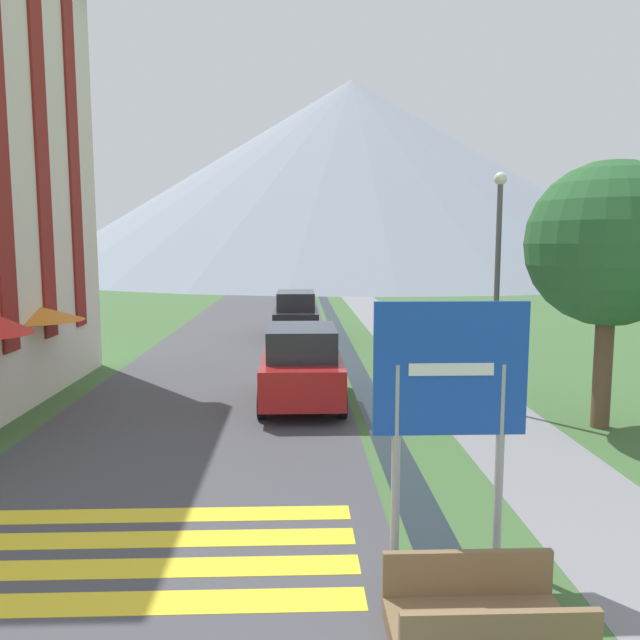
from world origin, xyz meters
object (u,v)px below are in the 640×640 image
(road_sign, at_px, (450,394))
(parked_car_far, at_px, (296,314))
(parked_car_near, at_px, (302,365))
(footbridge, at_px, (482,622))
(streetlamp, at_px, (497,271))
(tree_by_path, at_px, (610,245))
(cafe_umbrella_rear_orange, at_px, (36,313))

(road_sign, bearing_deg, parked_car_far, 95.81)
(road_sign, bearing_deg, parked_car_near, 102.62)
(road_sign, relative_size, footbridge, 1.79)
(streetlamp, xyz_separation_m, tree_by_path, (1.73, -1.44, 0.58))
(footbridge, bearing_deg, tree_by_path, 56.85)
(tree_by_path, bearing_deg, cafe_umbrella_rear_orange, 167.87)
(road_sign, xyz_separation_m, parked_car_far, (-1.80, 17.66, -1.09))
(road_sign, distance_m, parked_car_far, 17.78)
(streetlamp, bearing_deg, cafe_umbrella_rear_orange, 173.56)
(parked_car_far, height_order, cafe_umbrella_rear_orange, cafe_umbrella_rear_orange)
(streetlamp, bearing_deg, footbridge, -108.08)
(parked_car_near, distance_m, tree_by_path, 6.89)
(parked_car_far, distance_m, tree_by_path, 14.14)
(footbridge, distance_m, tree_by_path, 8.74)
(road_sign, bearing_deg, cafe_umbrella_rear_orange, 134.80)
(parked_car_far, relative_size, tree_by_path, 0.86)
(tree_by_path, bearing_deg, streetlamp, 140.27)
(tree_by_path, bearing_deg, footbridge, -123.15)
(road_sign, xyz_separation_m, streetlamp, (2.64, 6.67, 1.08))
(road_sign, distance_m, footbridge, 2.32)
(parked_car_far, xyz_separation_m, cafe_umbrella_rear_orange, (-6.00, -9.81, 1.15))
(parked_car_far, bearing_deg, cafe_umbrella_rear_orange, -121.47)
(cafe_umbrella_rear_orange, bearing_deg, streetlamp, -6.44)
(footbridge, height_order, parked_car_near, parked_car_near)
(parked_car_near, xyz_separation_m, streetlamp, (4.27, -0.57, 2.17))
(parked_car_far, xyz_separation_m, tree_by_path, (6.17, -12.42, 2.74))
(footbridge, relative_size, streetlamp, 0.33)
(road_sign, height_order, streetlamp, streetlamp)
(parked_car_near, distance_m, streetlamp, 4.82)
(tree_by_path, bearing_deg, parked_car_near, 161.47)
(cafe_umbrella_rear_orange, height_order, streetlamp, streetlamp)
(parked_car_near, bearing_deg, streetlamp, -7.65)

